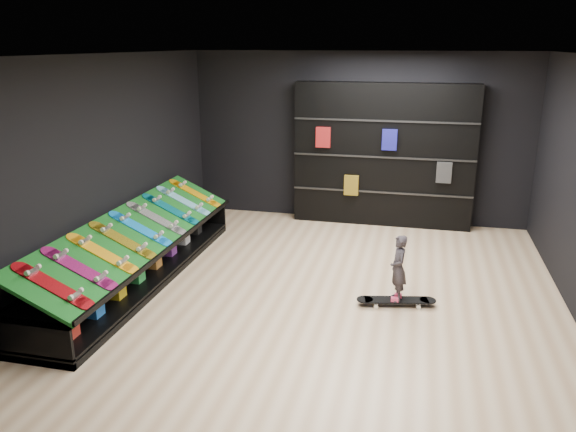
% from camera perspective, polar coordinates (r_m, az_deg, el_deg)
% --- Properties ---
extents(floor, '(6.00, 7.00, 0.01)m').
position_cam_1_polar(floor, '(7.29, 3.50, -8.26)').
color(floor, beige).
rests_on(floor, ground).
extents(ceiling, '(6.00, 7.00, 0.01)m').
position_cam_1_polar(ceiling, '(6.58, 3.99, 16.04)').
color(ceiling, white).
rests_on(ceiling, ground).
extents(wall_back, '(6.00, 0.02, 3.00)m').
position_cam_1_polar(wall_back, '(10.18, 7.12, 7.87)').
color(wall_back, black).
rests_on(wall_back, ground).
extents(wall_front, '(6.00, 0.02, 3.00)m').
position_cam_1_polar(wall_front, '(3.58, -6.03, -10.01)').
color(wall_front, black).
rests_on(wall_front, ground).
extents(wall_left, '(0.02, 7.00, 3.00)m').
position_cam_1_polar(wall_left, '(7.84, -18.48, 4.32)').
color(wall_left, black).
rests_on(wall_left, ground).
extents(display_rack, '(0.90, 4.50, 0.50)m').
position_cam_1_polar(display_rack, '(7.98, -14.87, -4.55)').
color(display_rack, black).
rests_on(display_rack, ground).
extents(turf_ramp, '(0.92, 4.50, 0.46)m').
position_cam_1_polar(turf_ramp, '(7.80, -14.80, -1.44)').
color(turf_ramp, '#0D5414').
rests_on(turf_ramp, display_rack).
extents(back_shelving, '(3.11, 0.36, 2.49)m').
position_cam_1_polar(back_shelving, '(10.01, 9.67, 6.10)').
color(back_shelving, black).
rests_on(back_shelving, ground).
extents(floor_skateboard, '(1.00, 0.42, 0.09)m').
position_cam_1_polar(floor_skateboard, '(7.17, 10.93, -8.61)').
color(floor_skateboard, black).
rests_on(floor_skateboard, ground).
extents(child, '(0.18, 0.22, 0.50)m').
position_cam_1_polar(child, '(7.05, 11.06, -6.45)').
color(child, black).
rests_on(child, floor_skateboard).
extents(display_board_0, '(0.93, 0.22, 0.50)m').
position_cam_1_polar(display_board_0, '(6.29, -22.77, -6.56)').
color(display_board_0, red).
rests_on(display_board_0, turf_ramp).
extents(display_board_1, '(0.93, 0.22, 0.50)m').
position_cam_1_polar(display_board_1, '(6.65, -20.41, -5.02)').
color(display_board_1, '#E5198C').
rests_on(display_board_1, turf_ramp).
extents(display_board_2, '(0.93, 0.22, 0.50)m').
position_cam_1_polar(display_board_2, '(7.02, -18.31, -3.64)').
color(display_board_2, orange).
rests_on(display_board_2, turf_ramp).
extents(display_board_3, '(0.93, 0.22, 0.50)m').
position_cam_1_polar(display_board_3, '(7.40, -16.43, -2.39)').
color(display_board_3, yellow).
rests_on(display_board_3, turf_ramp).
extents(display_board_4, '(0.93, 0.22, 0.50)m').
position_cam_1_polar(display_board_4, '(7.79, -14.73, -1.26)').
color(display_board_4, blue).
rests_on(display_board_4, turf_ramp).
extents(display_board_5, '(0.93, 0.22, 0.50)m').
position_cam_1_polar(display_board_5, '(8.19, -13.20, -0.24)').
color(display_board_5, black).
rests_on(display_board_5, turf_ramp).
extents(display_board_6, '(0.93, 0.22, 0.50)m').
position_cam_1_polar(display_board_6, '(8.60, -11.82, 0.68)').
color(display_board_6, '#0C8C99').
rests_on(display_board_6, turf_ramp).
extents(display_board_7, '(0.93, 0.22, 0.50)m').
position_cam_1_polar(display_board_7, '(9.01, -10.56, 1.52)').
color(display_board_7, '#0CB2E5').
rests_on(display_board_7, turf_ramp).
extents(display_board_8, '(0.93, 0.22, 0.50)m').
position_cam_1_polar(display_board_8, '(9.43, -9.41, 2.28)').
color(display_board_8, yellow).
rests_on(display_board_8, turf_ramp).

